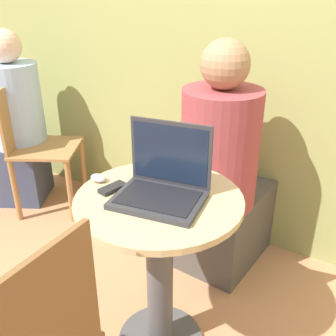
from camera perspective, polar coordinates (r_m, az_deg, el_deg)
back_wall at (r=2.11m, az=13.71°, el=21.15°), size 7.00×0.05×2.60m
round_table at (r=1.57m, az=-1.25°, el=-12.17°), size 0.62×0.62×0.73m
laptop at (r=1.40m, az=-0.79°, el=-2.14°), size 0.34×0.28×0.27m
cell_phone at (r=1.49m, az=-8.03°, el=-2.90°), size 0.07×0.12×0.02m
computer_mouse at (r=1.55m, az=-10.07°, el=-1.43°), size 0.07×0.05×0.03m
person_seated at (r=2.03m, az=8.02°, el=-2.10°), size 0.39×0.59×1.22m
chair_background at (r=2.72m, az=-18.51°, el=2.96°), size 0.54×0.54×0.86m
person_background at (r=2.89m, az=-21.78°, el=4.57°), size 0.60×0.54×1.18m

